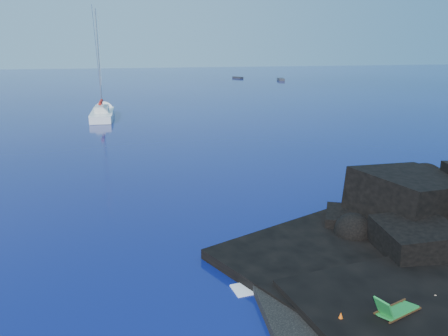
# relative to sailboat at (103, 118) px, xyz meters

# --- Properties ---
(ground) EXTENTS (400.00, 400.00, 0.00)m
(ground) POSITION_rel_sailboat_xyz_m (5.11, -48.17, 0.00)
(ground) COLOR #040940
(ground) RESTS_ON ground
(beach) EXTENTS (9.08, 6.86, 0.70)m
(beach) POSITION_rel_sailboat_xyz_m (9.61, -47.67, 0.00)
(beach) COLOR black
(beach) RESTS_ON ground
(surf_foam) EXTENTS (10.00, 8.00, 0.06)m
(surf_foam) POSITION_rel_sailboat_xyz_m (10.11, -43.17, 0.00)
(surf_foam) COLOR white
(surf_foam) RESTS_ON ground
(sailboat) EXTENTS (3.49, 13.40, 13.92)m
(sailboat) POSITION_rel_sailboat_xyz_m (0.00, 0.00, 0.00)
(sailboat) COLOR white
(sailboat) RESTS_ON ground
(deck_chair) EXTENTS (1.78, 1.16, 1.13)m
(deck_chair) POSITION_rel_sailboat_xyz_m (9.41, -49.06, 0.91)
(deck_chair) COLOR #1B7D31
(deck_chair) RESTS_ON beach
(towel) EXTENTS (2.16, 1.70, 0.05)m
(towel) POSITION_rel_sailboat_xyz_m (10.93, -48.72, 0.38)
(towel) COLOR white
(towel) RESTS_ON beach
(sunbather) EXTENTS (1.86, 1.23, 0.25)m
(sunbather) POSITION_rel_sailboat_xyz_m (10.93, -48.72, 0.52)
(sunbather) COLOR tan
(sunbather) RESTS_ON towel
(marker_cone) EXTENTS (0.38, 0.38, 0.49)m
(marker_cone) POSITION_rel_sailboat_xyz_m (7.45, -48.85, 0.59)
(marker_cone) COLOR #FF5C0D
(marker_cone) RESTS_ON beach
(distant_boat_a) EXTENTS (2.65, 4.11, 0.53)m
(distant_boat_a) POSITION_rel_sailboat_xyz_m (39.90, 70.46, 0.00)
(distant_boat_a) COLOR black
(distant_boat_a) RESTS_ON ground
(distant_boat_b) EXTENTS (2.63, 5.19, 0.66)m
(distant_boat_b) POSITION_rel_sailboat_xyz_m (49.25, 58.82, 0.00)
(distant_boat_b) COLOR #2A292F
(distant_boat_b) RESTS_ON ground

